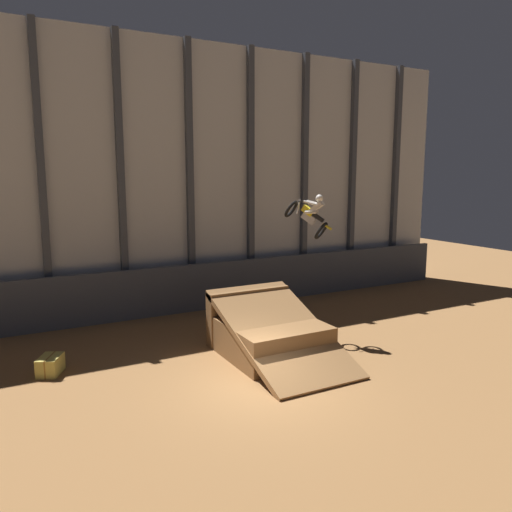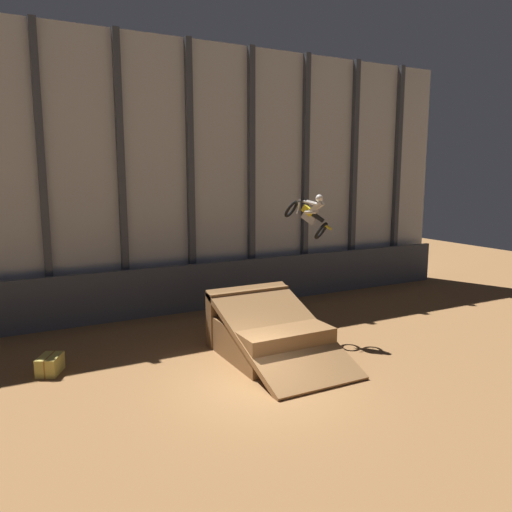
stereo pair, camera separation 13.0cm
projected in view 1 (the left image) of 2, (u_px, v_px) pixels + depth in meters
ground_plane at (261, 389)px, 14.26m from camera, size 60.00×60.00×0.00m
arena_back_wall at (155, 178)px, 21.51m from camera, size 32.00×0.40×11.83m
lower_barrier at (165, 291)px, 21.61m from camera, size 31.36×0.20×2.13m
dirt_ramp at (267, 333)px, 17.05m from camera, size 3.14×5.15×2.14m
rider_bike_solo at (310, 215)px, 18.20m from camera, size 1.57×1.77×1.70m
hay_bale_trackside at (50, 365)px, 15.29m from camera, size 0.94×1.07×0.57m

